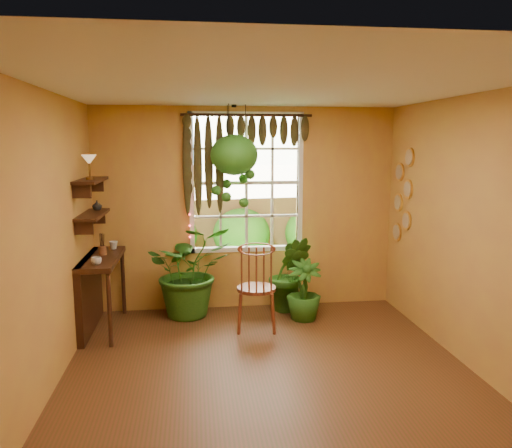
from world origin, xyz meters
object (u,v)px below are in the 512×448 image
at_px(counter_ledge, 93,285).
at_px(hanging_basket, 234,162).
at_px(potted_plant_left, 190,270).
at_px(potted_plant_mid, 290,274).
at_px(windsor_chair, 256,300).

xyz_separation_m(counter_ledge, hanging_basket, (1.73, 0.41, 1.43)).
bearing_deg(potted_plant_left, potted_plant_mid, 1.08).
xyz_separation_m(windsor_chair, potted_plant_left, (-0.79, 0.59, 0.24)).
xyz_separation_m(counter_ledge, windsor_chair, (1.93, -0.22, -0.19)).
bearing_deg(hanging_basket, potted_plant_mid, -0.55).
bearing_deg(hanging_basket, potted_plant_left, -176.88).
distance_m(potted_plant_left, hanging_basket, 1.50).
bearing_deg(windsor_chair, potted_plant_mid, 56.55).
distance_m(potted_plant_mid, hanging_basket, 1.65).
height_order(potted_plant_mid, hanging_basket, hanging_basket).
bearing_deg(potted_plant_mid, counter_ledge, -170.78).
bearing_deg(windsor_chair, potted_plant_left, 149.96).
xyz_separation_m(windsor_chair, potted_plant_mid, (0.52, 0.62, 0.14)).
distance_m(counter_ledge, hanging_basket, 2.28).
xyz_separation_m(potted_plant_mid, hanging_basket, (-0.73, 0.01, 1.47)).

